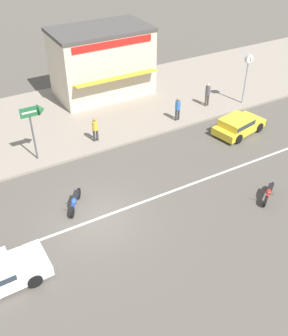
{
  "coord_description": "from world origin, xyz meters",
  "views": [
    {
      "loc": [
        -4.81,
        -13.06,
        12.89
      ],
      "look_at": [
        3.42,
        1.55,
        0.8
      ],
      "focal_mm": 42.0,
      "sensor_mm": 36.0,
      "label": 1
    }
  ],
  "objects_px": {
    "hatchback_yellow_2": "(238,125)",
    "pedestrian_near_clock": "(95,128)",
    "motorcycle_2": "(75,201)",
    "arrow_signboard": "(38,114)",
    "street_clock": "(248,67)",
    "pedestrian_by_shop": "(208,93)",
    "motorcycle_0": "(269,192)",
    "shopfront_corner_warung": "(102,62)",
    "pedestrian_mid_kerb": "(178,107)"
  },
  "relations": [
    {
      "from": "hatchback_yellow_2",
      "to": "street_clock",
      "type": "distance_m",
      "value": 4.7
    },
    {
      "from": "pedestrian_by_shop",
      "to": "street_clock",
      "type": "bearing_deg",
      "value": -19.85
    },
    {
      "from": "street_clock",
      "to": "pedestrian_near_clock",
      "type": "distance_m",
      "value": 11.43
    },
    {
      "from": "hatchback_yellow_2",
      "to": "shopfront_corner_warung",
      "type": "bearing_deg",
      "value": 118.39
    },
    {
      "from": "arrow_signboard",
      "to": "shopfront_corner_warung",
      "type": "xyz_separation_m",
      "value": [
        6.54,
        6.19,
        -0.35
      ]
    },
    {
      "from": "street_clock",
      "to": "pedestrian_by_shop",
      "type": "distance_m",
      "value": 3.15
    },
    {
      "from": "motorcycle_0",
      "to": "street_clock",
      "type": "distance_m",
      "value": 10.82
    },
    {
      "from": "motorcycle_2",
      "to": "pedestrian_mid_kerb",
      "type": "distance_m",
      "value": 10.27
    },
    {
      "from": "hatchback_yellow_2",
      "to": "pedestrian_mid_kerb",
      "type": "distance_m",
      "value": 4.05
    },
    {
      "from": "pedestrian_mid_kerb",
      "to": "shopfront_corner_warung",
      "type": "distance_m",
      "value": 6.91
    },
    {
      "from": "shopfront_corner_warung",
      "to": "pedestrian_near_clock",
      "type": "bearing_deg",
      "value": -118.59
    },
    {
      "from": "pedestrian_mid_kerb",
      "to": "pedestrian_by_shop",
      "type": "height_order",
      "value": "pedestrian_by_shop"
    },
    {
      "from": "motorcycle_2",
      "to": "pedestrian_near_clock",
      "type": "distance_m",
      "value": 6.02
    },
    {
      "from": "arrow_signboard",
      "to": "pedestrian_by_shop",
      "type": "xyz_separation_m",
      "value": [
        12.02,
        0.66,
        -1.78
      ]
    },
    {
      "from": "street_clock",
      "to": "pedestrian_by_shop",
      "type": "bearing_deg",
      "value": 160.15
    },
    {
      "from": "motorcycle_2",
      "to": "pedestrian_mid_kerb",
      "type": "bearing_deg",
      "value": 27.66
    },
    {
      "from": "motorcycle_2",
      "to": "arrow_signboard",
      "type": "height_order",
      "value": "arrow_signboard"
    },
    {
      "from": "pedestrian_near_clock",
      "to": "motorcycle_0",
      "type": "bearing_deg",
      "value": -59.51
    },
    {
      "from": "hatchback_yellow_2",
      "to": "pedestrian_by_shop",
      "type": "xyz_separation_m",
      "value": [
        0.42,
        3.84,
        0.55
      ]
    },
    {
      "from": "pedestrian_near_clock",
      "to": "pedestrian_mid_kerb",
      "type": "distance_m",
      "value": 5.79
    },
    {
      "from": "motorcycle_0",
      "to": "street_clock",
      "type": "relative_size",
      "value": 0.44
    },
    {
      "from": "street_clock",
      "to": "pedestrian_near_clock",
      "type": "relative_size",
      "value": 2.31
    },
    {
      "from": "motorcycle_0",
      "to": "street_clock",
      "type": "height_order",
      "value": "street_clock"
    },
    {
      "from": "pedestrian_near_clock",
      "to": "motorcycle_2",
      "type": "bearing_deg",
      "value": -123.41
    },
    {
      "from": "hatchback_yellow_2",
      "to": "pedestrian_near_clock",
      "type": "relative_size",
      "value": 2.46
    },
    {
      "from": "hatchback_yellow_2",
      "to": "street_clock",
      "type": "xyz_separation_m",
      "value": [
        2.94,
        2.93,
        2.21
      ]
    },
    {
      "from": "pedestrian_near_clock",
      "to": "pedestrian_by_shop",
      "type": "bearing_deg",
      "value": 3.29
    },
    {
      "from": "hatchback_yellow_2",
      "to": "street_clock",
      "type": "bearing_deg",
      "value": 44.87
    },
    {
      "from": "hatchback_yellow_2",
      "to": "motorcycle_0",
      "type": "distance_m",
      "value": 6.54
    },
    {
      "from": "motorcycle_2",
      "to": "pedestrian_by_shop",
      "type": "height_order",
      "value": "pedestrian_by_shop"
    },
    {
      "from": "pedestrian_by_shop",
      "to": "pedestrian_mid_kerb",
      "type": "bearing_deg",
      "value": -166.02
    },
    {
      "from": "motorcycle_0",
      "to": "street_clock",
      "type": "xyz_separation_m",
      "value": [
        5.89,
        8.76,
        2.38
      ]
    },
    {
      "from": "hatchback_yellow_2",
      "to": "pedestrian_near_clock",
      "type": "xyz_separation_m",
      "value": [
        -8.35,
        3.33,
        0.46
      ]
    },
    {
      "from": "motorcycle_2",
      "to": "pedestrian_by_shop",
      "type": "relative_size",
      "value": 0.99
    },
    {
      "from": "hatchback_yellow_2",
      "to": "street_clock",
      "type": "height_order",
      "value": "street_clock"
    },
    {
      "from": "street_clock",
      "to": "shopfront_corner_warung",
      "type": "xyz_separation_m",
      "value": [
        -8.0,
        6.44,
        -0.23
      ]
    },
    {
      "from": "motorcycle_2",
      "to": "shopfront_corner_warung",
      "type": "distance_m",
      "value": 13.02
    },
    {
      "from": "pedestrian_mid_kerb",
      "to": "pedestrian_by_shop",
      "type": "distance_m",
      "value": 3.08
    },
    {
      "from": "pedestrian_near_clock",
      "to": "pedestrian_mid_kerb",
      "type": "height_order",
      "value": "pedestrian_mid_kerb"
    },
    {
      "from": "motorcycle_2",
      "to": "pedestrian_mid_kerb",
      "type": "height_order",
      "value": "pedestrian_mid_kerb"
    },
    {
      "from": "motorcycle_2",
      "to": "arrow_signboard",
      "type": "bearing_deg",
      "value": 89.45
    },
    {
      "from": "hatchback_yellow_2",
      "to": "arrow_signboard",
      "type": "bearing_deg",
      "value": 164.69
    },
    {
      "from": "hatchback_yellow_2",
      "to": "arrow_signboard",
      "type": "relative_size",
      "value": 1.16
    },
    {
      "from": "shopfront_corner_warung",
      "to": "motorcycle_2",
      "type": "bearing_deg",
      "value": -120.83
    },
    {
      "from": "street_clock",
      "to": "shopfront_corner_warung",
      "type": "distance_m",
      "value": 10.27
    },
    {
      "from": "pedestrian_near_clock",
      "to": "pedestrian_mid_kerb",
      "type": "bearing_deg",
      "value": -2.36
    },
    {
      "from": "hatchback_yellow_2",
      "to": "motorcycle_2",
      "type": "distance_m",
      "value": 11.76
    },
    {
      "from": "shopfront_corner_warung",
      "to": "motorcycle_0",
      "type": "bearing_deg",
      "value": -82.1
    },
    {
      "from": "pedestrian_by_shop",
      "to": "shopfront_corner_warung",
      "type": "xyz_separation_m",
      "value": [
        -5.48,
        5.53,
        1.44
      ]
    },
    {
      "from": "motorcycle_0",
      "to": "pedestrian_mid_kerb",
      "type": "bearing_deg",
      "value": 87.5
    }
  ]
}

